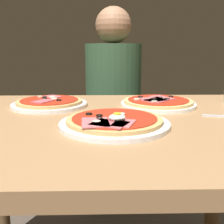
{
  "coord_description": "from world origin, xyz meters",
  "views": [
    {
      "loc": [
        -0.01,
        -0.81,
        0.95
      ],
      "look_at": [
        0.01,
        -0.04,
        0.77
      ],
      "focal_mm": 43.64,
      "sensor_mm": 36.0,
      "label": 1
    }
  ],
  "objects_px": {
    "pizza_across_right": "(158,103)",
    "diner_person": "(113,116)",
    "pizza_foreground": "(114,122)",
    "fork": "(224,116)",
    "dining_table": "(109,154)",
    "pizza_across_left": "(49,103)"
  },
  "relations": [
    {
      "from": "diner_person",
      "to": "fork",
      "type": "bearing_deg",
      "value": 113.11
    },
    {
      "from": "pizza_foreground",
      "to": "pizza_across_left",
      "type": "relative_size",
      "value": 1.1
    },
    {
      "from": "fork",
      "to": "pizza_foreground",
      "type": "bearing_deg",
      "value": -164.82
    },
    {
      "from": "pizza_across_left",
      "to": "fork",
      "type": "height_order",
      "value": "pizza_across_left"
    },
    {
      "from": "fork",
      "to": "diner_person",
      "type": "bearing_deg",
      "value": 113.11
    },
    {
      "from": "fork",
      "to": "diner_person",
      "type": "distance_m",
      "value": 0.84
    },
    {
      "from": "pizza_foreground",
      "to": "diner_person",
      "type": "height_order",
      "value": "diner_person"
    },
    {
      "from": "dining_table",
      "to": "pizza_foreground",
      "type": "height_order",
      "value": "pizza_foreground"
    },
    {
      "from": "pizza_across_right",
      "to": "diner_person",
      "type": "relative_size",
      "value": 0.24
    },
    {
      "from": "pizza_across_right",
      "to": "diner_person",
      "type": "xyz_separation_m",
      "value": [
        -0.15,
        0.58,
        -0.19
      ]
    },
    {
      "from": "pizza_foreground",
      "to": "pizza_across_left",
      "type": "xyz_separation_m",
      "value": [
        -0.23,
        0.28,
        -0.0
      ]
    },
    {
      "from": "pizza_foreground",
      "to": "fork",
      "type": "height_order",
      "value": "pizza_foreground"
    },
    {
      "from": "pizza_across_right",
      "to": "fork",
      "type": "bearing_deg",
      "value": -45.83
    },
    {
      "from": "dining_table",
      "to": "pizza_foreground",
      "type": "relative_size",
      "value": 3.77
    },
    {
      "from": "pizza_foreground",
      "to": "pizza_across_right",
      "type": "bearing_deg",
      "value": 57.69
    },
    {
      "from": "dining_table",
      "to": "fork",
      "type": "bearing_deg",
      "value": 1.23
    },
    {
      "from": "fork",
      "to": "diner_person",
      "type": "relative_size",
      "value": 0.13
    },
    {
      "from": "pizza_foreground",
      "to": "diner_person",
      "type": "relative_size",
      "value": 0.26
    },
    {
      "from": "pizza_across_right",
      "to": "fork",
      "type": "xyz_separation_m",
      "value": [
        0.17,
        -0.18,
        -0.01
      ]
    },
    {
      "from": "dining_table",
      "to": "diner_person",
      "type": "height_order",
      "value": "diner_person"
    },
    {
      "from": "pizza_foreground",
      "to": "pizza_across_right",
      "type": "distance_m",
      "value": 0.32
    },
    {
      "from": "pizza_foreground",
      "to": "diner_person",
      "type": "bearing_deg",
      "value": 88.52
    }
  ]
}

